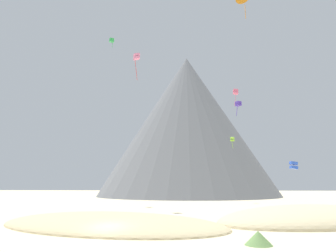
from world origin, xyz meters
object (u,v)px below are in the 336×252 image
(kite_green_high, at_px, (112,40))
(kite_blue_low, at_px, (294,165))
(kite_indigo_mid, at_px, (238,104))
(bush_near_right, at_px, (148,232))
(kite_rainbow_mid, at_px, (236,92))
(rock_massif, at_px, (189,131))
(bush_low_patch, at_px, (258,238))
(bush_near_left, at_px, (71,225))
(kite_lime_mid, at_px, (232,139))
(kite_pink_high, at_px, (137,57))

(kite_green_high, bearing_deg, kite_blue_low, 140.78)
(kite_blue_low, distance_m, kite_green_high, 52.08)
(kite_indigo_mid, height_order, kite_blue_low, kite_indigo_mid)
(bush_near_right, relative_size, kite_green_high, 0.81)
(bush_near_right, relative_size, kite_rainbow_mid, 0.53)
(rock_massif, bearing_deg, bush_near_right, -91.37)
(bush_low_patch, xyz_separation_m, bush_near_left, (-16.94, 6.43, -0.03))
(kite_lime_mid, height_order, kite_pink_high, kite_pink_high)
(kite_indigo_mid, xyz_separation_m, kite_green_high, (-28.06, 19.61, 22.49))
(bush_near_right, relative_size, bush_near_left, 1.32)
(kite_green_high, bearing_deg, kite_lime_mid, 167.13)
(bush_low_patch, height_order, bush_near_right, bush_low_patch)
(kite_green_high, bearing_deg, bush_low_patch, 89.65)
(kite_blue_low, bearing_deg, kite_green_high, -104.09)
(kite_lime_mid, distance_m, kite_blue_low, 20.38)
(rock_massif, distance_m, kite_indigo_mid, 69.24)
(rock_massif, bearing_deg, kite_lime_mid, -73.45)
(bush_near_right, xyz_separation_m, bush_near_left, (-8.12, 3.07, 0.18))
(rock_massif, bearing_deg, bush_low_patch, -86.02)
(kite_pink_high, height_order, kite_rainbow_mid, kite_pink_high)
(rock_massif, bearing_deg, kite_blue_low, -68.80)
(kite_blue_low, xyz_separation_m, kite_rainbow_mid, (-9.87, 6.54, 17.53))
(bush_near_right, height_order, kite_rainbow_mid, kite_rainbow_mid)
(kite_indigo_mid, xyz_separation_m, kite_blue_low, (12.15, 12.07, -9.75))
(kite_pink_high, relative_size, kite_blue_low, 3.50)
(kite_indigo_mid, bearing_deg, rock_massif, -22.92)
(kite_blue_low, bearing_deg, kite_lime_mid, -151.94)
(kite_pink_high, xyz_separation_m, kite_blue_low, (30.90, 6.76, -21.24))
(bush_near_right, relative_size, kite_pink_high, 0.38)
(kite_lime_mid, distance_m, kite_green_high, 39.93)
(kite_indigo_mid, bearing_deg, bush_near_left, 105.03)
(bush_near_right, relative_size, kite_lime_mid, 0.71)
(rock_massif, relative_size, kite_pink_high, 14.06)
(rock_massif, relative_size, kite_rainbow_mid, 19.58)
(kite_pink_high, xyz_separation_m, kite_green_high, (-9.30, 14.30, 11.00))
(rock_massif, relative_size, kite_lime_mid, 26.26)
(bush_low_patch, xyz_separation_m, kite_green_high, (-25.07, 46.66, 39.89))
(kite_blue_low, bearing_deg, bush_low_patch, -24.63)
(kite_pink_high, height_order, kite_green_high, kite_green_high)
(bush_low_patch, relative_size, kite_rainbow_mid, 0.52)
(bush_near_left, distance_m, kite_blue_low, 46.44)
(bush_low_patch, xyz_separation_m, kite_indigo_mid, (2.99, 27.05, 17.39))
(kite_lime_mid, bearing_deg, kite_pink_high, 42.80)
(kite_lime_mid, bearing_deg, bush_low_patch, 79.99)
(bush_near_left, xyz_separation_m, kite_blue_low, (32.08, 32.69, 7.68))
(bush_near_left, bearing_deg, kite_green_high, 101.43)
(kite_pink_high, bearing_deg, kite_indigo_mid, 49.60)
(kite_blue_low, bearing_deg, kite_rainbow_mid, -126.99)
(bush_near_right, distance_m, kite_blue_low, 43.75)
(bush_low_patch, height_order, kite_lime_mid, kite_lime_mid)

